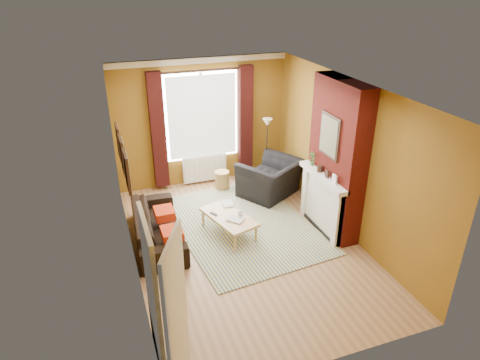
% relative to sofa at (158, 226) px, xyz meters
% --- Properties ---
extents(ground, '(5.50, 5.50, 0.00)m').
position_rel_sofa_xyz_m(ground, '(1.42, -0.64, -0.30)').
color(ground, olive).
rests_on(ground, ground).
extents(room_walls, '(3.82, 5.54, 2.83)m').
position_rel_sofa_xyz_m(room_walls, '(2.06, -0.36, 1.09)').
color(room_walls, brown).
rests_on(room_walls, ground).
extents(striped_rug, '(2.68, 3.50, 0.02)m').
position_rel_sofa_xyz_m(striped_rug, '(1.59, -0.03, -0.29)').
color(striped_rug, '#324A8A').
rests_on(striped_rug, ground).
extents(sofa, '(0.90, 2.07, 0.59)m').
position_rel_sofa_xyz_m(sofa, '(0.00, 0.00, 0.00)').
color(sofa, black).
rests_on(sofa, ground).
extents(armchair, '(1.57, 1.52, 0.78)m').
position_rel_sofa_xyz_m(armchair, '(2.58, 0.95, 0.09)').
color(armchair, black).
rests_on(armchair, ground).
extents(coffee_table, '(0.88, 1.27, 0.38)m').
position_rel_sofa_xyz_m(coffee_table, '(1.26, -0.23, 0.05)').
color(coffee_table, '#D6B47B').
rests_on(coffee_table, ground).
extents(wicker_stool, '(0.36, 0.36, 0.40)m').
position_rel_sofa_xyz_m(wicker_stool, '(1.70, 1.58, -0.09)').
color(wicker_stool, '#A58047').
rests_on(wicker_stool, ground).
extents(floor_lamp, '(0.24, 0.24, 1.50)m').
position_rel_sofa_xyz_m(floor_lamp, '(2.76, 1.61, 0.89)').
color(floor_lamp, black).
rests_on(floor_lamp, ground).
extents(book_a, '(0.37, 0.37, 0.03)m').
position_rel_sofa_xyz_m(book_a, '(1.24, -0.49, 0.10)').
color(book_a, '#999999').
rests_on(book_a, coffee_table).
extents(book_b, '(0.22, 0.29, 0.02)m').
position_rel_sofa_xyz_m(book_b, '(1.27, 0.19, 0.10)').
color(book_b, '#999999').
rests_on(book_b, coffee_table).
extents(mug, '(0.12, 0.12, 0.09)m').
position_rel_sofa_xyz_m(mug, '(1.45, -0.34, 0.13)').
color(mug, '#999999').
rests_on(mug, coffee_table).
extents(tv_remote, '(0.12, 0.16, 0.02)m').
position_rel_sofa_xyz_m(tv_remote, '(1.02, -0.09, 0.10)').
color(tv_remote, black).
rests_on(tv_remote, coffee_table).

